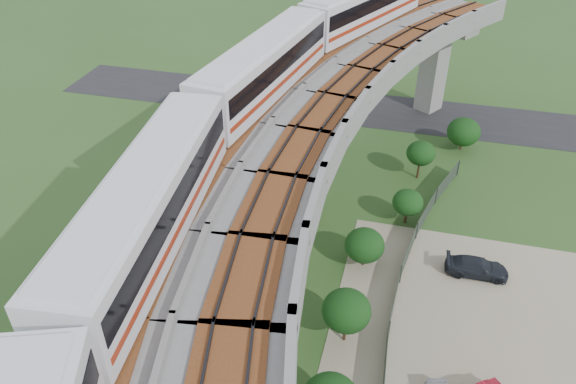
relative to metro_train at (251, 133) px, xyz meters
name	(u,v)px	position (x,y,z in m)	size (l,w,h in m)	color
ground	(250,312)	(-0.35, -0.58, -12.31)	(160.00, 160.00, 0.00)	#2F5020
asphalt_road	(337,106)	(-0.35, 29.42, -12.29)	(60.00, 8.00, 0.03)	#232326
viaduct	(315,202)	(3.49, -0.58, -3.26)	(19.58, 73.98, 11.40)	#99968E
metro_train	(251,133)	(0.00, 0.00, 0.00)	(10.83, 61.34, 3.64)	white
fence	(411,334)	(9.40, -0.58, -11.56)	(3.87, 38.73, 1.50)	#2D382D
tree_0	(464,132)	(12.14, 23.35, -10.49)	(2.96, 2.96, 3.08)	#382314
tree_1	(421,153)	(8.64, 17.56, -9.93)	(2.37, 2.37, 3.40)	#382314
tree_2	(408,202)	(8.16, 11.02, -10.45)	(2.27, 2.27, 2.83)	#382314
tree_3	(364,245)	(5.77, 5.51, -10.59)	(2.68, 2.68, 2.86)	#382314
tree_4	(346,311)	(5.66, -1.28, -9.89)	(2.81, 2.81, 3.62)	#382314
car_dark	(477,267)	(13.20, 6.45, -11.67)	(1.67, 4.11, 1.19)	black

